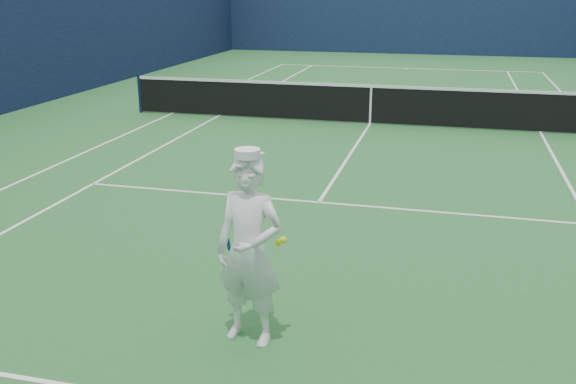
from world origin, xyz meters
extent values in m
plane|color=#25622C|center=(0.00, 0.00, 0.00)|extent=(80.00, 80.00, 0.00)
cube|color=white|center=(0.00, 11.88, 0.00)|extent=(11.03, 0.06, 0.01)
cube|color=white|center=(-5.49, 0.00, 0.00)|extent=(0.06, 23.83, 0.01)
cube|color=white|center=(-4.12, 0.00, 0.00)|extent=(0.06, 23.77, 0.01)
cube|color=white|center=(4.12, 0.00, 0.00)|extent=(0.06, 23.77, 0.01)
cube|color=white|center=(0.00, 6.40, 0.00)|extent=(8.23, 0.06, 0.01)
cube|color=white|center=(0.00, -6.40, 0.00)|extent=(8.23, 0.06, 0.01)
cube|color=white|center=(0.00, 0.00, 0.00)|extent=(0.06, 12.80, 0.01)
cube|color=white|center=(0.00, 11.73, 0.00)|extent=(0.06, 0.30, 0.01)
cube|color=#101C3B|center=(0.00, 18.00, 2.00)|extent=(20.12, 0.12, 4.00)
cube|color=#10193D|center=(-10.00, 0.00, 2.00)|extent=(0.12, 36.12, 4.00)
cylinder|color=#141E4C|center=(-6.40, 0.00, 0.54)|extent=(0.09, 0.09, 1.07)
cube|color=black|center=(0.00, 0.00, 0.50)|extent=(12.79, 0.02, 0.92)
cube|color=white|center=(0.00, 0.00, 0.97)|extent=(12.79, 0.04, 0.07)
cube|color=white|center=(0.00, 0.00, 0.47)|extent=(0.05, 0.03, 0.94)
imported|color=white|center=(0.20, -10.72, 0.95)|extent=(0.76, 0.57, 1.90)
cylinder|color=white|center=(0.20, -10.72, 1.92)|extent=(0.24, 0.24, 0.08)
cube|color=white|center=(0.22, -10.59, 1.89)|extent=(0.19, 0.13, 0.02)
cylinder|color=navy|center=(-0.06, -10.59, 0.99)|extent=(0.05, 0.09, 0.22)
cube|color=#2063AD|center=(-0.06, -10.53, 0.81)|extent=(0.03, 0.02, 0.14)
torus|color=#2063AD|center=(-0.04, -10.47, 0.60)|extent=(0.31, 0.15, 0.29)
cube|color=beige|center=(-0.04, -10.47, 0.60)|extent=(0.22, 0.04, 0.30)
sphere|color=yellow|center=(0.47, -10.66, 1.05)|extent=(0.07, 0.07, 0.07)
sphere|color=yellow|center=(0.52, -10.65, 1.08)|extent=(0.07, 0.07, 0.07)
camera|label=1|loc=(1.97, -16.12, 3.39)|focal=40.00mm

